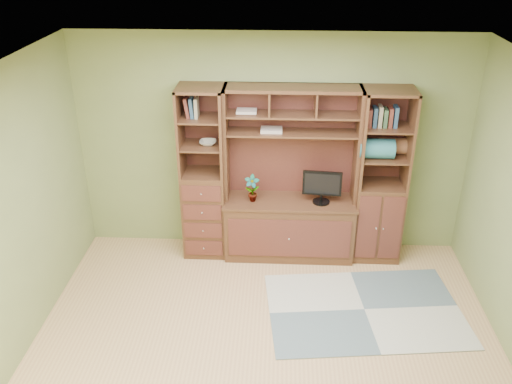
# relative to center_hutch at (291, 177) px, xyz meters

# --- Properties ---
(room) EXTENTS (4.60, 4.10, 2.64)m
(room) POSITION_rel_center_hutch_xyz_m (-0.22, -1.73, 0.28)
(room) COLOR tan
(room) RESTS_ON ground
(center_hutch) EXTENTS (1.54, 0.53, 2.05)m
(center_hutch) POSITION_rel_center_hutch_xyz_m (0.00, 0.00, 0.00)
(center_hutch) COLOR #492A19
(center_hutch) RESTS_ON ground
(left_tower) EXTENTS (0.50, 0.45, 2.05)m
(left_tower) POSITION_rel_center_hutch_xyz_m (-1.00, 0.04, 0.00)
(left_tower) COLOR #492A19
(left_tower) RESTS_ON ground
(right_tower) EXTENTS (0.55, 0.45, 2.05)m
(right_tower) POSITION_rel_center_hutch_xyz_m (1.02, 0.04, 0.00)
(right_tower) COLOR #492A19
(right_tower) RESTS_ON ground
(rug) EXTENTS (2.12, 1.53, 0.01)m
(rug) POSITION_rel_center_hutch_xyz_m (0.79, -1.04, -1.02)
(rug) COLOR gray
(rug) RESTS_ON ground
(monitor) EXTENTS (0.46, 0.24, 0.54)m
(monitor) POSITION_rel_center_hutch_xyz_m (0.36, -0.03, -0.03)
(monitor) COLOR black
(monitor) RESTS_ON center_hutch
(orchid) EXTENTS (0.17, 0.11, 0.32)m
(orchid) POSITION_rel_center_hutch_xyz_m (-0.44, -0.03, -0.13)
(orchid) COLOR #B5633D
(orchid) RESTS_ON center_hutch
(magazines) EXTENTS (0.24, 0.17, 0.04)m
(magazines) POSITION_rel_center_hutch_xyz_m (-0.23, 0.09, 0.53)
(magazines) COLOR #B1A197
(magazines) RESTS_ON center_hutch
(bowl) EXTENTS (0.19, 0.19, 0.05)m
(bowl) POSITION_rel_center_hutch_xyz_m (-0.93, 0.04, 0.39)
(bowl) COLOR beige
(bowl) RESTS_ON left_tower
(blanket_teal) EXTENTS (0.38, 0.22, 0.22)m
(blanket_teal) POSITION_rel_center_hutch_xyz_m (0.93, -0.01, 0.37)
(blanket_teal) COLOR #29646D
(blanket_teal) RESTS_ON right_tower
(blanket_red) EXTENTS (0.33, 0.18, 0.18)m
(blanket_red) POSITION_rel_center_hutch_xyz_m (1.12, 0.12, 0.36)
(blanket_red) COLOR brown
(blanket_red) RESTS_ON right_tower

